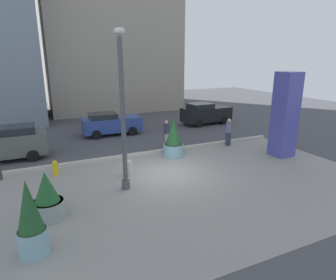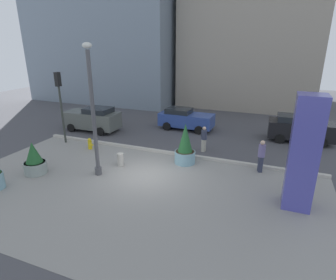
{
  "view_description": "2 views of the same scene",
  "coord_description": "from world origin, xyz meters",
  "px_view_note": "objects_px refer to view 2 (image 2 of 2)",
  "views": [
    {
      "loc": [
        -5.47,
        -12.08,
        5.48
      ],
      "look_at": [
        0.46,
        0.83,
        1.43
      ],
      "focal_mm": 30.84,
      "sensor_mm": 36.0,
      "label": 1
    },
    {
      "loc": [
        5.98,
        -11.89,
        6.6
      ],
      "look_at": [
        0.72,
        1.33,
        1.59
      ],
      "focal_mm": 29.89,
      "sensor_mm": 36.0,
      "label": 2
    }
  ],
  "objects_px": {
    "traffic_light_corner": "(60,96)",
    "pedestrian_on_sidewalk": "(204,138)",
    "potted_plant_near_left": "(185,147)",
    "car_passing_lane": "(186,119)",
    "lamp_post": "(93,115)",
    "car_far_lane": "(93,119)",
    "potted_plant_by_pillar": "(34,160)",
    "concrete_bollard": "(120,160)",
    "fire_hydrant": "(90,144)",
    "art_pillar_blue": "(303,154)",
    "car_intersection": "(300,129)",
    "pedestrian_crossing": "(261,155)"
  },
  "relations": [
    {
      "from": "pedestrian_crossing",
      "to": "pedestrian_on_sidewalk",
      "type": "distance_m",
      "value": 3.98
    },
    {
      "from": "potted_plant_near_left",
      "to": "fire_hydrant",
      "type": "height_order",
      "value": "potted_plant_near_left"
    },
    {
      "from": "potted_plant_by_pillar",
      "to": "concrete_bollard",
      "type": "height_order",
      "value": "potted_plant_by_pillar"
    },
    {
      "from": "car_passing_lane",
      "to": "pedestrian_crossing",
      "type": "height_order",
      "value": "pedestrian_crossing"
    },
    {
      "from": "car_intersection",
      "to": "pedestrian_on_sidewalk",
      "type": "relative_size",
      "value": 2.62
    },
    {
      "from": "traffic_light_corner",
      "to": "pedestrian_crossing",
      "type": "distance_m",
      "value": 13.06
    },
    {
      "from": "lamp_post",
      "to": "fire_hydrant",
      "type": "height_order",
      "value": "lamp_post"
    },
    {
      "from": "fire_hydrant",
      "to": "car_intersection",
      "type": "height_order",
      "value": "car_intersection"
    },
    {
      "from": "art_pillar_blue",
      "to": "lamp_post",
      "type": "bearing_deg",
      "value": -176.55
    },
    {
      "from": "concrete_bollard",
      "to": "traffic_light_corner",
      "type": "bearing_deg",
      "value": 160.58
    },
    {
      "from": "art_pillar_blue",
      "to": "traffic_light_corner",
      "type": "bearing_deg",
      "value": 169.32
    },
    {
      "from": "lamp_post",
      "to": "concrete_bollard",
      "type": "distance_m",
      "value": 3.19
    },
    {
      "from": "pedestrian_on_sidewalk",
      "to": "car_far_lane",
      "type": "bearing_deg",
      "value": 172.87
    },
    {
      "from": "lamp_post",
      "to": "pedestrian_on_sidewalk",
      "type": "xyz_separation_m",
      "value": [
        4.3,
        5.21,
        -2.3
      ]
    },
    {
      "from": "potted_plant_near_left",
      "to": "car_far_lane",
      "type": "distance_m",
      "value": 9.25
    },
    {
      "from": "fire_hydrant",
      "to": "car_far_lane",
      "type": "relative_size",
      "value": 0.17
    },
    {
      "from": "car_passing_lane",
      "to": "lamp_post",
      "type": "bearing_deg",
      "value": -100.19
    },
    {
      "from": "lamp_post",
      "to": "pedestrian_on_sidewalk",
      "type": "bearing_deg",
      "value": 50.51
    },
    {
      "from": "traffic_light_corner",
      "to": "car_intersection",
      "type": "distance_m",
      "value": 16.38
    },
    {
      "from": "fire_hydrant",
      "to": "lamp_post",
      "type": "bearing_deg",
      "value": -47.45
    },
    {
      "from": "art_pillar_blue",
      "to": "car_intersection",
      "type": "bearing_deg",
      "value": 87.28
    },
    {
      "from": "potted_plant_by_pillar",
      "to": "pedestrian_crossing",
      "type": "relative_size",
      "value": 0.97
    },
    {
      "from": "art_pillar_blue",
      "to": "potted_plant_near_left",
      "type": "height_order",
      "value": "art_pillar_blue"
    },
    {
      "from": "concrete_bollard",
      "to": "traffic_light_corner",
      "type": "xyz_separation_m",
      "value": [
        -5.54,
        1.95,
        2.83
      ]
    },
    {
      "from": "traffic_light_corner",
      "to": "pedestrian_on_sidewalk",
      "type": "height_order",
      "value": "traffic_light_corner"
    },
    {
      "from": "traffic_light_corner",
      "to": "car_far_lane",
      "type": "height_order",
      "value": "traffic_light_corner"
    },
    {
      "from": "pedestrian_crossing",
      "to": "car_far_lane",
      "type": "bearing_deg",
      "value": 167.11
    },
    {
      "from": "car_intersection",
      "to": "pedestrian_on_sidewalk",
      "type": "distance_m",
      "value": 7.14
    },
    {
      "from": "car_far_lane",
      "to": "pedestrian_on_sidewalk",
      "type": "xyz_separation_m",
      "value": [
        9.18,
        -1.15,
        -0.03
      ]
    },
    {
      "from": "potted_plant_near_left",
      "to": "traffic_light_corner",
      "type": "bearing_deg",
      "value": 178.41
    },
    {
      "from": "art_pillar_blue",
      "to": "potted_plant_by_pillar",
      "type": "xyz_separation_m",
      "value": [
        -12.69,
        -1.68,
        -1.65
      ]
    },
    {
      "from": "lamp_post",
      "to": "concrete_bollard",
      "type": "height_order",
      "value": "lamp_post"
    },
    {
      "from": "lamp_post",
      "to": "potted_plant_by_pillar",
      "type": "xyz_separation_m",
      "value": [
        -3.16,
        -1.11,
        -2.48
      ]
    },
    {
      "from": "lamp_post",
      "to": "traffic_light_corner",
      "type": "bearing_deg",
      "value": 146.52
    },
    {
      "from": "potted_plant_by_pillar",
      "to": "art_pillar_blue",
      "type": "bearing_deg",
      "value": 7.55
    },
    {
      "from": "concrete_bollard",
      "to": "car_passing_lane",
      "type": "distance_m",
      "value": 8.14
    },
    {
      "from": "traffic_light_corner",
      "to": "car_far_lane",
      "type": "relative_size",
      "value": 1.11
    },
    {
      "from": "car_passing_lane",
      "to": "art_pillar_blue",
      "type": "bearing_deg",
      "value": -48.44
    },
    {
      "from": "pedestrian_on_sidewalk",
      "to": "pedestrian_crossing",
      "type": "bearing_deg",
      "value": -26.39
    },
    {
      "from": "potted_plant_by_pillar",
      "to": "pedestrian_on_sidewalk",
      "type": "height_order",
      "value": "potted_plant_by_pillar"
    },
    {
      "from": "potted_plant_by_pillar",
      "to": "pedestrian_on_sidewalk",
      "type": "relative_size",
      "value": 1.05
    },
    {
      "from": "traffic_light_corner",
      "to": "car_far_lane",
      "type": "bearing_deg",
      "value": 87.57
    },
    {
      "from": "car_intersection",
      "to": "pedestrian_on_sidewalk",
      "type": "xyz_separation_m",
      "value": [
        -5.66,
        -4.36,
        -0.0
      ]
    },
    {
      "from": "art_pillar_blue",
      "to": "pedestrian_on_sidewalk",
      "type": "bearing_deg",
      "value": 138.43
    },
    {
      "from": "potted_plant_near_left",
      "to": "potted_plant_by_pillar",
      "type": "bearing_deg",
      "value": -148.86
    },
    {
      "from": "fire_hydrant",
      "to": "pedestrian_on_sidewalk",
      "type": "bearing_deg",
      "value": 18.47
    },
    {
      "from": "potted_plant_near_left",
      "to": "car_passing_lane",
      "type": "xyz_separation_m",
      "value": [
        -2.07,
        6.34,
        -0.14
      ]
    },
    {
      "from": "lamp_post",
      "to": "concrete_bollard",
      "type": "bearing_deg",
      "value": 68.94
    },
    {
      "from": "car_intersection",
      "to": "pedestrian_crossing",
      "type": "relative_size",
      "value": 2.42
    },
    {
      "from": "car_far_lane",
      "to": "pedestrian_on_sidewalk",
      "type": "distance_m",
      "value": 9.25
    }
  ]
}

